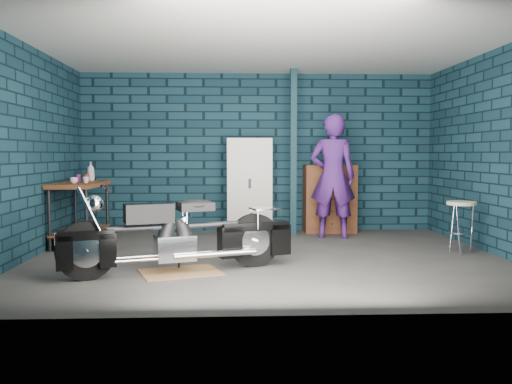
% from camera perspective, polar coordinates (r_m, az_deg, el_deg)
% --- Properties ---
extents(ground, '(6.00, 6.00, 0.00)m').
position_cam_1_polar(ground, '(6.98, 1.21, -6.92)').
color(ground, '#474542').
rests_on(ground, ground).
extents(room_walls, '(6.02, 5.01, 2.71)m').
position_cam_1_polar(room_walls, '(7.43, 0.94, 8.48)').
color(room_walls, '#0F2935').
rests_on(room_walls, ground).
extents(support_post, '(0.10, 0.10, 2.70)m').
position_cam_1_polar(support_post, '(8.85, 3.95, 4.17)').
color(support_post, '#112D38').
rests_on(support_post, ground).
extents(workbench, '(0.60, 1.40, 0.91)m').
position_cam_1_polar(workbench, '(8.38, -17.98, -2.14)').
color(workbench, brown).
rests_on(workbench, ground).
extents(drip_mat, '(1.02, 0.89, 0.01)m').
position_cam_1_polar(drip_mat, '(6.18, -7.98, -8.35)').
color(drip_mat, olive).
rests_on(drip_mat, ground).
extents(motorcycle, '(2.31, 1.30, 0.99)m').
position_cam_1_polar(motorcycle, '(6.10, -8.02, -3.86)').
color(motorcycle, black).
rests_on(motorcycle, ground).
extents(person, '(0.78, 0.58, 1.95)m').
position_cam_1_polar(person, '(8.63, 8.07, 1.64)').
color(person, '#491E71').
rests_on(person, ground).
extents(storage_bin, '(0.41, 0.29, 0.25)m').
position_cam_1_polar(storage_bin, '(7.94, -18.75, -4.88)').
color(storage_bin, gray).
rests_on(storage_bin, ground).
extents(locker, '(0.74, 0.53, 1.59)m').
position_cam_1_polar(locker, '(9.09, -0.72, 0.66)').
color(locker, beige).
rests_on(locker, ground).
extents(tool_chest, '(0.86, 0.48, 1.14)m').
position_cam_1_polar(tool_chest, '(9.25, 7.76, -0.70)').
color(tool_chest, brown).
rests_on(tool_chest, ground).
extents(shop_stool, '(0.41, 0.41, 0.70)m').
position_cam_1_polar(shop_stool, '(7.72, 20.76, -3.51)').
color(shop_stool, beige).
rests_on(shop_stool, ground).
extents(cup_a, '(0.12, 0.12, 0.09)m').
position_cam_1_polar(cup_a, '(8.09, -18.62, 1.17)').
color(cup_a, beige).
rests_on(cup_a, workbench).
extents(cup_b, '(0.12, 0.12, 0.09)m').
position_cam_1_polar(cup_b, '(8.20, -17.48, 1.23)').
color(cup_b, beige).
rests_on(cup_b, workbench).
extents(mug_purple, '(0.09, 0.09, 0.11)m').
position_cam_1_polar(mug_purple, '(8.51, -18.22, 1.39)').
color(mug_purple, '#5D1965').
rests_on(mug_purple, workbench).
extents(mug_red, '(0.11, 0.11, 0.12)m').
position_cam_1_polar(mug_red, '(8.43, -17.41, 1.41)').
color(mug_red, maroon).
rests_on(mug_red, workbench).
extents(bottle, '(0.12, 0.12, 0.30)m').
position_cam_1_polar(bottle, '(8.83, -17.00, 2.11)').
color(bottle, gray).
rests_on(bottle, workbench).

